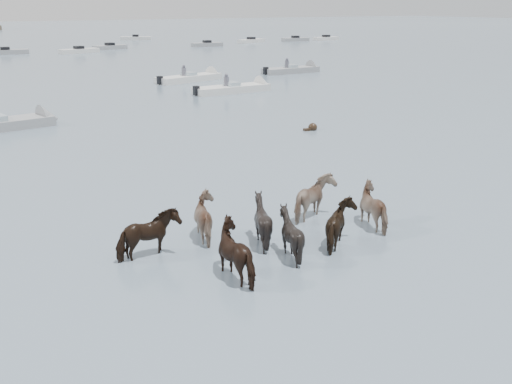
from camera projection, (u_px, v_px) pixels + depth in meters
ground at (322, 268)px, 13.33m from camera, size 400.00×400.00×0.00m
pony_herd at (275, 225)px, 14.54m from camera, size 7.74×4.01×1.38m
swimming_pony at (312, 128)px, 27.80m from camera, size 0.72×0.44×0.44m
motorboat_b at (13, 123)px, 28.21m from camera, size 5.90×2.58×1.92m
motorboat_c at (197, 78)px, 45.45m from camera, size 6.23×3.13×1.92m
motorboat_d at (242, 88)px, 39.78m from camera, size 6.13×1.92×1.92m
motorboat_e at (298, 70)px, 50.76m from camera, size 5.87×1.79×1.92m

